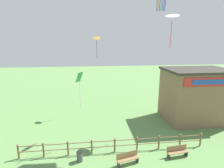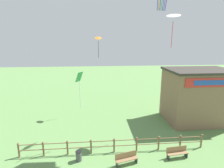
{
  "view_description": "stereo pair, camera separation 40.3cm",
  "coord_description": "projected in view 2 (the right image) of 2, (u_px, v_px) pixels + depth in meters",
  "views": [
    {
      "loc": [
        -1.7,
        -6.22,
        8.93
      ],
      "look_at": [
        0.0,
        8.53,
        5.36
      ],
      "focal_mm": 28.0,
      "sensor_mm": 36.0,
      "label": 1
    },
    {
      "loc": [
        -1.3,
        -6.26,
        8.93
      ],
      "look_at": [
        0.0,
        8.53,
        5.36
      ],
      "focal_mm": 28.0,
      "sensor_mm": 36.0,
      "label": 2
    }
  ],
  "objects": [
    {
      "name": "kite_orange_delta",
      "position": [
        98.0,
        39.0,
        21.06
      ],
      "size": [
        0.85,
        0.81,
        2.61
      ],
      "color": "orange"
    },
    {
      "name": "trash_bin",
      "position": [
        79.0,
        156.0,
        13.43
      ],
      "size": [
        0.49,
        0.49,
        0.8
      ],
      "color": "#4C4C51",
      "rests_on": "ground_plane"
    },
    {
      "name": "park_bench_near_fence",
      "position": [
        126.0,
        158.0,
        13.03
      ],
      "size": [
        1.76,
        0.81,
        0.93
      ],
      "color": "olive",
      "rests_on": "ground_plane"
    },
    {
      "name": "kite_white_delta",
      "position": [
        174.0,
        16.0,
        15.8
      ],
      "size": [
        1.69,
        1.67,
        3.21
      ],
      "color": "white"
    },
    {
      "name": "kite_green_diamond",
      "position": [
        79.0,
        83.0,
        14.47
      ],
      "size": [
        0.64,
        0.73,
        3.09
      ],
      "color": "green"
    },
    {
      "name": "seaside_building",
      "position": [
        197.0,
        95.0,
        19.87
      ],
      "size": [
        7.18,
        5.09,
        6.03
      ],
      "color": "#84664C",
      "rests_on": "ground_plane"
    },
    {
      "name": "wooden_fence",
      "position": [
        114.0,
        144.0,
        14.43
      ],
      "size": [
        15.34,
        0.14,
        1.23
      ],
      "color": "brown",
      "rests_on": "ground_plane"
    },
    {
      "name": "park_bench_by_building",
      "position": [
        177.0,
        152.0,
        13.76
      ],
      "size": [
        1.75,
        0.58,
        0.93
      ],
      "color": "olive",
      "rests_on": "ground_plane"
    }
  ]
}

